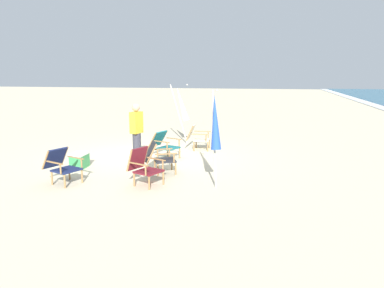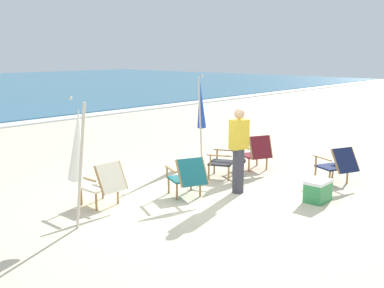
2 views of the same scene
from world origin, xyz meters
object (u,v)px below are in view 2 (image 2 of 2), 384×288
object	(u,v)px
umbrella_furled_blue	(201,106)
umbrella_furled_white	(77,146)
person_near_chairs	(239,150)
cooler_box	(318,191)
beach_chair_back_right	(229,159)
beach_chair_far_center	(105,183)
beach_chair_front_left	(338,164)
beach_chair_back_left	(257,152)
beach_chair_mid_center	(188,176)

from	to	relation	value
umbrella_furled_blue	umbrella_furled_white	distance (m)	4.94
umbrella_furled_white	person_near_chairs	bearing A→B (deg)	-9.73
umbrella_furled_blue	cooler_box	distance (m)	3.92
beach_chair_back_right	umbrella_furled_blue	xyz separation A→B (m)	(0.77, 1.47, 0.96)
beach_chair_far_center	cooler_box	bearing A→B (deg)	-43.51
beach_chair_back_right	beach_chair_front_left	distance (m)	2.23
beach_chair_front_left	beach_chair_back_left	bearing A→B (deg)	96.01
umbrella_furled_blue	beach_chair_mid_center	bearing A→B (deg)	-143.43
person_near_chairs	beach_chair_mid_center	bearing A→B (deg)	150.36
beach_chair_back_right	person_near_chairs	size ratio (longest dim) A/B	0.56
beach_chair_mid_center	person_near_chairs	bearing A→B (deg)	-29.64
beach_chair_back_left	umbrella_furled_blue	world-z (taller)	umbrella_furled_blue
beach_chair_mid_center	beach_chair_far_center	size ratio (longest dim) A/B	1.18
beach_chair_back_left	umbrella_furled_white	xyz separation A→B (m)	(-4.80, -0.15, 0.89)
beach_chair_front_left	umbrella_furled_white	size ratio (longest dim) A/B	0.46
beach_chair_far_center	cooler_box	xyz separation A→B (m)	(2.76, -2.62, -0.23)
beach_chair_back_left	person_near_chairs	xyz separation A→B (m)	(-1.64, -0.69, 0.41)
beach_chair_mid_center	cooler_box	xyz separation A→B (m)	(1.43, -1.88, -0.22)
beach_chair_mid_center	cooler_box	size ratio (longest dim) A/B	1.92
beach_chair_mid_center	beach_chair_back_right	world-z (taller)	beach_chair_back_right
umbrella_furled_white	beach_chair_front_left	bearing A→B (deg)	-18.76
umbrella_furled_blue	umbrella_furled_white	xyz separation A→B (m)	(-4.64, -1.70, -0.05)
beach_chair_far_center	umbrella_furled_white	distance (m)	1.49
beach_chair_back_right	beach_chair_far_center	size ratio (longest dim) A/B	1.14
beach_chair_far_center	person_near_chairs	xyz separation A→B (m)	(2.20, -1.24, 0.41)
beach_chair_back_right	beach_chair_back_left	xyz separation A→B (m)	(0.93, -0.08, 0.01)
beach_chair_far_center	beach_chair_front_left	distance (m)	4.69
beach_chair_back_left	person_near_chairs	size ratio (longest dim) A/B	0.52
umbrella_furled_white	person_near_chairs	xyz separation A→B (m)	(3.17, -0.54, -0.49)
umbrella_furled_white	beach_chair_far_center	bearing A→B (deg)	35.80
beach_chair_far_center	beach_chair_back_left	xyz separation A→B (m)	(3.84, -0.54, 0.01)
beach_chair_front_left	cooler_box	distance (m)	1.32
umbrella_furled_blue	cooler_box	xyz separation A→B (m)	(-0.92, -3.62, -1.18)
beach_chair_mid_center	beach_chair_back_left	bearing A→B (deg)	4.43
umbrella_furled_blue	umbrella_furled_white	size ratio (longest dim) A/B	1.04
beach_chair_back_left	umbrella_furled_white	distance (m)	4.89
beach_chair_far_center	person_near_chairs	size ratio (longest dim) A/B	0.49
umbrella_furled_blue	beach_chair_far_center	bearing A→B (deg)	-164.68
beach_chair_back_right	umbrella_furled_blue	world-z (taller)	umbrella_furled_blue
umbrella_furled_white	beach_chair_back_right	bearing A→B (deg)	3.38
beach_chair_back_right	beach_chair_back_left	distance (m)	0.93
beach_chair_mid_center	umbrella_furled_white	distance (m)	2.46
beach_chair_back_right	beach_chair_front_left	size ratio (longest dim) A/B	0.98
beach_chair_front_left	umbrella_furled_blue	distance (m)	3.55
beach_chair_far_center	beach_chair_front_left	size ratio (longest dim) A/B	0.85
beach_chair_mid_center	beach_chair_back_right	size ratio (longest dim) A/B	1.03
beach_chair_back_right	beach_chair_far_center	xyz separation A→B (m)	(-2.91, 0.47, 0.00)
beach_chair_front_left	person_near_chairs	distance (m)	2.21
person_near_chairs	beach_chair_back_right	bearing A→B (deg)	47.55
person_near_chairs	beach_chair_front_left	bearing A→B (deg)	-32.23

